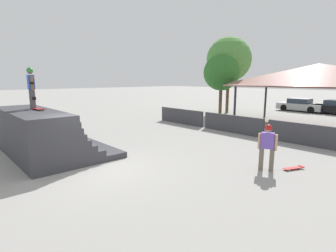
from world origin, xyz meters
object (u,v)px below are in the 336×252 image
(skateboard_on_ground, at_px, (294,168))
(tree_beside_pavilion, at_px, (221,73))
(tree_far_back, at_px, (229,60))
(skater_on_deck, at_px, (31,85))
(skateboard_on_deck, at_px, (39,109))
(parked_car_silver, at_px, (300,105))
(bystander_walking, at_px, (267,144))

(skateboard_on_ground, distance_m, tree_beside_pavilion, 14.75)
(tree_beside_pavilion, relative_size, tree_far_back, 0.76)
(skater_on_deck, relative_size, skateboard_on_deck, 1.99)
(skateboard_on_ground, height_order, parked_car_silver, parked_car_silver)
(bystander_walking, distance_m, skateboard_on_ground, 1.38)
(skateboard_on_deck, xyz_separation_m, tree_far_back, (-3.25, 17.55, 2.94))
(skateboard_on_deck, bearing_deg, parked_car_silver, 77.74)
(bystander_walking, relative_size, skateboard_on_ground, 1.97)
(skateboard_on_deck, height_order, skateboard_on_ground, skateboard_on_deck)
(skateboard_on_ground, height_order, tree_beside_pavilion, tree_beside_pavilion)
(skater_on_deck, height_order, skateboard_on_ground, skater_on_deck)
(skateboard_on_ground, distance_m, tree_far_back, 16.63)
(tree_beside_pavilion, height_order, tree_far_back, tree_far_back)
(tree_far_back, xyz_separation_m, parked_car_silver, (4.24, 6.24, -4.30))
(skateboard_on_deck, bearing_deg, tree_far_back, 90.62)
(skateboard_on_deck, height_order, bystander_walking, skateboard_on_deck)
(tree_far_back, relative_size, parked_car_silver, 1.65)
(skater_on_deck, distance_m, skateboard_on_deck, 1.10)
(skateboard_on_ground, bearing_deg, skater_on_deck, 148.98)
(skater_on_deck, bearing_deg, parked_car_silver, 92.80)
(skateboard_on_ground, xyz_separation_m, parked_car_silver, (-6.78, 17.71, 0.54))
(skateboard_on_deck, height_order, tree_beside_pavilion, tree_beside_pavilion)
(skateboard_on_deck, relative_size, skateboard_on_ground, 1.05)
(skater_on_deck, xyz_separation_m, skateboard_on_ground, (8.37, 6.12, -2.84))
(tree_far_back, height_order, parked_car_silver, tree_far_back)
(tree_beside_pavilion, xyz_separation_m, tree_far_back, (-0.52, 1.77, 1.22))
(bystander_walking, bearing_deg, tree_far_back, -72.77)
(bystander_walking, relative_size, parked_car_silver, 0.39)
(skater_on_deck, relative_size, parked_car_silver, 0.41)
(skateboard_on_deck, distance_m, skateboard_on_ground, 10.05)
(parked_car_silver, bearing_deg, tree_beside_pavilion, -113.97)
(tree_beside_pavilion, distance_m, parked_car_silver, 9.35)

